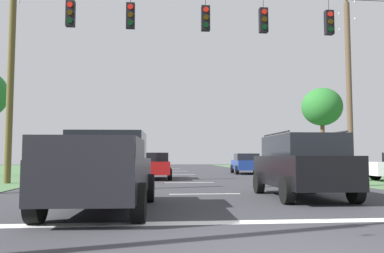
{
  "coord_description": "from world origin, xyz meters",
  "views": [
    {
      "loc": [
        -1.83,
        -5.28,
        1.32
      ],
      "look_at": [
        -0.54,
        7.79,
        2.3
      ],
      "focal_mm": 37.22,
      "sensor_mm": 36.0,
      "label": 1
    }
  ],
  "objects_px": {
    "distant_car_far_parked": "(154,165)",
    "tree_roadside_far_right": "(322,107)",
    "distant_car_oncoming": "(246,163)",
    "utility_pole_mid_right": "(349,85)",
    "utility_pole_near_left": "(10,82)",
    "pickup_truck": "(104,171)",
    "overhead_signal_span": "(198,71)",
    "suv_black": "(301,164)"
  },
  "relations": [
    {
      "from": "distant_car_far_parked",
      "to": "tree_roadside_far_right",
      "type": "xyz_separation_m",
      "value": [
        14.45,
        9.57,
        4.75
      ]
    },
    {
      "from": "tree_roadside_far_right",
      "to": "overhead_signal_span",
      "type": "bearing_deg",
      "value": -125.16
    },
    {
      "from": "distant_car_far_parked",
      "to": "overhead_signal_span",
      "type": "bearing_deg",
      "value": -79.68
    },
    {
      "from": "utility_pole_near_left",
      "to": "tree_roadside_far_right",
      "type": "relative_size",
      "value": 1.42
    },
    {
      "from": "overhead_signal_span",
      "to": "utility_pole_near_left",
      "type": "height_order",
      "value": "utility_pole_near_left"
    },
    {
      "from": "pickup_truck",
      "to": "distant_car_oncoming",
      "type": "height_order",
      "value": "pickup_truck"
    },
    {
      "from": "distant_car_far_parked",
      "to": "tree_roadside_far_right",
      "type": "bearing_deg",
      "value": 33.51
    },
    {
      "from": "distant_car_far_parked",
      "to": "utility_pole_near_left",
      "type": "xyz_separation_m",
      "value": [
        -7.01,
        -3.35,
        4.14
      ]
    },
    {
      "from": "overhead_signal_span",
      "to": "distant_car_oncoming",
      "type": "relative_size",
      "value": 3.78
    },
    {
      "from": "distant_car_far_parked",
      "to": "utility_pole_mid_right",
      "type": "relative_size",
      "value": 0.42
    },
    {
      "from": "distant_car_oncoming",
      "to": "suv_black",
      "type": "bearing_deg",
      "value": -97.74
    },
    {
      "from": "distant_car_far_parked",
      "to": "utility_pole_near_left",
      "type": "distance_m",
      "value": 8.8
    },
    {
      "from": "overhead_signal_span",
      "to": "distant_car_oncoming",
      "type": "distance_m",
      "value": 16.44
    },
    {
      "from": "utility_pole_mid_right",
      "to": "pickup_truck",
      "type": "bearing_deg",
      "value": -139.13
    },
    {
      "from": "suv_black",
      "to": "distant_car_oncoming",
      "type": "relative_size",
      "value": 1.1
    },
    {
      "from": "distant_car_oncoming",
      "to": "utility_pole_mid_right",
      "type": "xyz_separation_m",
      "value": [
        3.3,
        -9.66,
        4.29
      ]
    },
    {
      "from": "utility_pole_near_left",
      "to": "distant_car_far_parked",
      "type": "bearing_deg",
      "value": 25.52
    },
    {
      "from": "distant_car_oncoming",
      "to": "utility_pole_near_left",
      "type": "xyz_separation_m",
      "value": [
        -13.99,
        -9.74,
        4.14
      ]
    },
    {
      "from": "utility_pole_mid_right",
      "to": "overhead_signal_span",
      "type": "bearing_deg",
      "value": -148.06
    },
    {
      "from": "suv_black",
      "to": "tree_roadside_far_right",
      "type": "relative_size",
      "value": 0.67
    },
    {
      "from": "utility_pole_mid_right",
      "to": "utility_pole_near_left",
      "type": "relative_size",
      "value": 1.0
    },
    {
      "from": "pickup_truck",
      "to": "distant_car_oncoming",
      "type": "xyz_separation_m",
      "value": [
        8.25,
        19.66,
        -0.18
      ]
    },
    {
      "from": "distant_car_oncoming",
      "to": "overhead_signal_span",
      "type": "bearing_deg",
      "value": -109.68
    },
    {
      "from": "pickup_truck",
      "to": "distant_car_far_parked",
      "type": "distance_m",
      "value": 13.33
    },
    {
      "from": "overhead_signal_span",
      "to": "tree_roadside_far_right",
      "type": "xyz_separation_m",
      "value": [
        12.87,
        18.26,
        1.04
      ]
    },
    {
      "from": "overhead_signal_span",
      "to": "distant_car_far_parked",
      "type": "xyz_separation_m",
      "value": [
        -1.58,
        8.7,
        -3.71
      ]
    },
    {
      "from": "utility_pole_near_left",
      "to": "overhead_signal_span",
      "type": "bearing_deg",
      "value": -31.89
    },
    {
      "from": "suv_black",
      "to": "utility_pole_mid_right",
      "type": "relative_size",
      "value": 0.47
    },
    {
      "from": "pickup_truck",
      "to": "tree_roadside_far_right",
      "type": "distance_m",
      "value": 28.1
    },
    {
      "from": "overhead_signal_span",
      "to": "utility_pole_mid_right",
      "type": "bearing_deg",
      "value": 31.94
    },
    {
      "from": "suv_black",
      "to": "utility_pole_near_left",
      "type": "bearing_deg",
      "value": 146.8
    },
    {
      "from": "tree_roadside_far_right",
      "to": "suv_black",
      "type": "bearing_deg",
      "value": -115.58
    },
    {
      "from": "tree_roadside_far_right",
      "to": "distant_car_oncoming",
      "type": "bearing_deg",
      "value": -156.96
    },
    {
      "from": "utility_pole_mid_right",
      "to": "distant_car_far_parked",
      "type": "bearing_deg",
      "value": 162.34
    },
    {
      "from": "suv_black",
      "to": "utility_pole_near_left",
      "type": "xyz_separation_m",
      "value": [
        -11.63,
        7.61,
        3.87
      ]
    },
    {
      "from": "utility_pole_mid_right",
      "to": "tree_roadside_far_right",
      "type": "distance_m",
      "value": 13.51
    },
    {
      "from": "distant_car_far_parked",
      "to": "utility_pole_mid_right",
      "type": "height_order",
      "value": "utility_pole_mid_right"
    },
    {
      "from": "utility_pole_near_left",
      "to": "utility_pole_mid_right",
      "type": "bearing_deg",
      "value": 0.24
    },
    {
      "from": "distant_car_oncoming",
      "to": "tree_roadside_far_right",
      "type": "xyz_separation_m",
      "value": [
        7.47,
        3.18,
        4.75
      ]
    },
    {
      "from": "suv_black",
      "to": "distant_car_oncoming",
      "type": "distance_m",
      "value": 17.51
    },
    {
      "from": "overhead_signal_span",
      "to": "suv_black",
      "type": "relative_size",
      "value": 3.45
    },
    {
      "from": "distant_car_far_parked",
      "to": "pickup_truck",
      "type": "bearing_deg",
      "value": -95.46
    }
  ]
}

